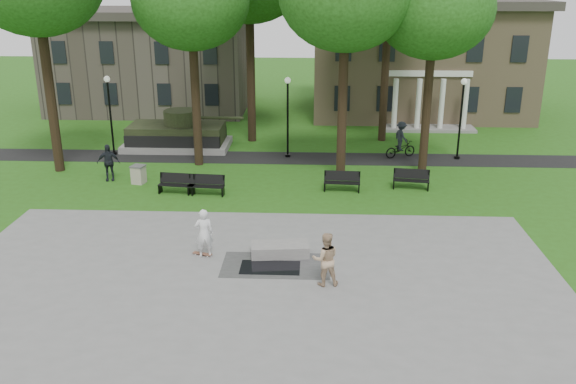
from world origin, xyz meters
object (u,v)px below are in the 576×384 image
Objects in this scene: concrete_block at (280,249)px; cyclist at (401,143)px; friend_watching at (326,259)px; trash_bin at (139,174)px; skateboarder at (204,233)px; park_bench_0 at (177,183)px.

cyclist is at bearing 65.36° from concrete_block.
concrete_block is 2.97m from friend_watching.
trash_bin is (-7.83, 8.37, 0.24)m from concrete_block.
skateboarder reaches higher than concrete_block.
cyclist reaches higher than skateboarder.
park_bench_0 is (-5.51, 6.93, 0.28)m from concrete_block.
friend_watching is (4.56, -2.05, 0.00)m from skateboarder.
friend_watching is 16.83m from cyclist.
concrete_block is 1.20× the size of park_bench_0.
park_bench_0 is at bearing -31.92° from trash_bin.
park_bench_0 is at bearing -59.56° from friend_watching.
trash_bin reaches higher than concrete_block.
cyclist reaches higher than trash_bin.
cyclist is (9.22, 14.12, -0.10)m from skateboarder.
friend_watching is (1.70, -2.32, 0.74)m from concrete_block.
concrete_block is 1.14× the size of skateboarder.
concrete_block is 15.26m from cyclist.
friend_watching is 2.01× the size of trash_bin.
concrete_block is at bearing 130.48° from cyclist.
trash_bin is at bearing 86.26° from cyclist.
skateboarder is 9.98m from trash_bin.
park_bench_0 is (-7.21, 9.25, -0.46)m from friend_watching.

